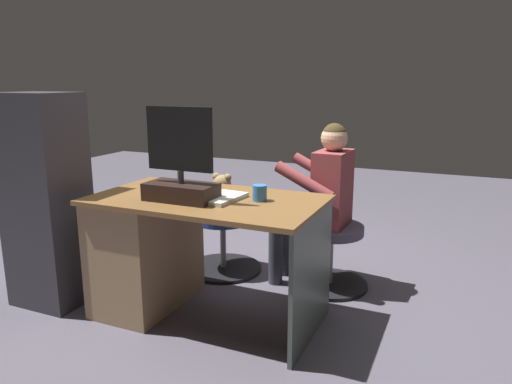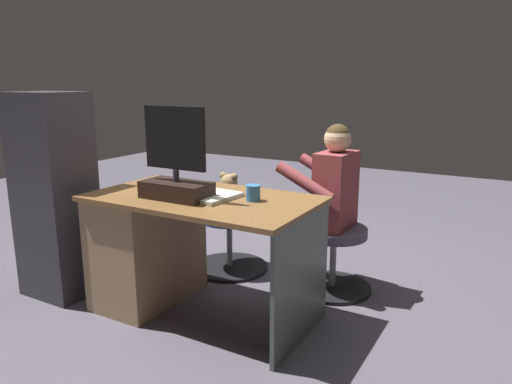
{
  "view_description": "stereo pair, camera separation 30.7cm",
  "coord_description": "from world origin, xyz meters",
  "px_view_note": "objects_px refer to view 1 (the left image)",
  "views": [
    {
      "loc": [
        -1.35,
        2.76,
        1.41
      ],
      "look_at": [
        -0.14,
        0.02,
        0.71
      ],
      "focal_mm": 33.92,
      "sensor_mm": 36.0,
      "label": 1
    },
    {
      "loc": [
        -1.63,
        2.62,
        1.41
      ],
      "look_at": [
        -0.14,
        0.02,
        0.71
      ],
      "focal_mm": 33.92,
      "sensor_mm": 36.0,
      "label": 2
    }
  ],
  "objects_px": {
    "cup": "(260,193)",
    "visitor_chair": "(330,250)",
    "monitor": "(181,175)",
    "desk": "(160,246)",
    "computer_mouse": "(167,188)",
    "keyboard": "(209,193)",
    "teddy_bear": "(223,195)",
    "person": "(320,193)",
    "tv_remote": "(154,193)",
    "office_chair_teddy": "(223,240)"
  },
  "relations": [
    {
      "from": "keyboard",
      "to": "computer_mouse",
      "type": "bearing_deg",
      "value": -0.33
    },
    {
      "from": "computer_mouse",
      "to": "visitor_chair",
      "type": "relative_size",
      "value": 0.18
    },
    {
      "from": "keyboard",
      "to": "visitor_chair",
      "type": "xyz_separation_m",
      "value": [
        -0.57,
        -0.66,
        -0.49
      ]
    },
    {
      "from": "keyboard",
      "to": "person",
      "type": "relative_size",
      "value": 0.37
    },
    {
      "from": "computer_mouse",
      "to": "cup",
      "type": "xyz_separation_m",
      "value": [
        -0.62,
        0.0,
        0.03
      ]
    },
    {
      "from": "monitor",
      "to": "visitor_chair",
      "type": "distance_m",
      "value": 1.23
    },
    {
      "from": "desk",
      "to": "keyboard",
      "type": "distance_m",
      "value": 0.48
    },
    {
      "from": "visitor_chair",
      "to": "person",
      "type": "distance_m",
      "value": 0.4
    },
    {
      "from": "cup",
      "to": "visitor_chair",
      "type": "relative_size",
      "value": 0.17
    },
    {
      "from": "monitor",
      "to": "computer_mouse",
      "type": "height_order",
      "value": "monitor"
    },
    {
      "from": "keyboard",
      "to": "tv_remote",
      "type": "bearing_deg",
      "value": 20.11
    },
    {
      "from": "keyboard",
      "to": "cup",
      "type": "bearing_deg",
      "value": -179.97
    },
    {
      "from": "monitor",
      "to": "teddy_bear",
      "type": "height_order",
      "value": "monitor"
    },
    {
      "from": "desk",
      "to": "computer_mouse",
      "type": "relative_size",
      "value": 13.84
    },
    {
      "from": "desk",
      "to": "cup",
      "type": "height_order",
      "value": "cup"
    },
    {
      "from": "teddy_bear",
      "to": "person",
      "type": "xyz_separation_m",
      "value": [
        -0.72,
        -0.03,
        0.08
      ]
    },
    {
      "from": "desk",
      "to": "office_chair_teddy",
      "type": "height_order",
      "value": "desk"
    },
    {
      "from": "computer_mouse",
      "to": "office_chair_teddy",
      "type": "distance_m",
      "value": 0.81
    },
    {
      "from": "keyboard",
      "to": "teddy_bear",
      "type": "bearing_deg",
      "value": -69.22
    },
    {
      "from": "office_chair_teddy",
      "to": "teddy_bear",
      "type": "xyz_separation_m",
      "value": [
        0.0,
        -0.01,
        0.34
      ]
    },
    {
      "from": "cup",
      "to": "visitor_chair",
      "type": "xyz_separation_m",
      "value": [
        -0.24,
        -0.66,
        -0.53
      ]
    },
    {
      "from": "computer_mouse",
      "to": "visitor_chair",
      "type": "height_order",
      "value": "computer_mouse"
    },
    {
      "from": "tv_remote",
      "to": "person",
      "type": "height_order",
      "value": "person"
    },
    {
      "from": "tv_remote",
      "to": "person",
      "type": "distance_m",
      "value": 1.11
    },
    {
      "from": "computer_mouse",
      "to": "teddy_bear",
      "type": "height_order",
      "value": "computer_mouse"
    },
    {
      "from": "computer_mouse",
      "to": "teddy_bear",
      "type": "distance_m",
      "value": 0.66
    },
    {
      "from": "desk",
      "to": "tv_remote",
      "type": "distance_m",
      "value": 0.36
    },
    {
      "from": "computer_mouse",
      "to": "visitor_chair",
      "type": "distance_m",
      "value": 1.19
    },
    {
      "from": "person",
      "to": "office_chair_teddy",
      "type": "bearing_deg",
      "value": 2.83
    },
    {
      "from": "keyboard",
      "to": "office_chair_teddy",
      "type": "xyz_separation_m",
      "value": [
        0.24,
        -0.62,
        -0.51
      ]
    },
    {
      "from": "office_chair_teddy",
      "to": "visitor_chair",
      "type": "distance_m",
      "value": 0.81
    },
    {
      "from": "monitor",
      "to": "computer_mouse",
      "type": "distance_m",
      "value": 0.3
    },
    {
      "from": "monitor",
      "to": "teddy_bear",
      "type": "bearing_deg",
      "value": -78.65
    },
    {
      "from": "cup",
      "to": "teddy_bear",
      "type": "relative_size",
      "value": 0.3
    },
    {
      "from": "desk",
      "to": "monitor",
      "type": "distance_m",
      "value": 0.56
    },
    {
      "from": "person",
      "to": "desk",
      "type": "bearing_deg",
      "value": 41.73
    },
    {
      "from": "tv_remote",
      "to": "person",
      "type": "bearing_deg",
      "value": -149.61
    },
    {
      "from": "desk",
      "to": "computer_mouse",
      "type": "height_order",
      "value": "computer_mouse"
    },
    {
      "from": "monitor",
      "to": "tv_remote",
      "type": "distance_m",
      "value": 0.27
    },
    {
      "from": "computer_mouse",
      "to": "tv_remote",
      "type": "bearing_deg",
      "value": 82.46
    },
    {
      "from": "visitor_chair",
      "to": "person",
      "type": "bearing_deg",
      "value": 2.83
    },
    {
      "from": "office_chair_teddy",
      "to": "person",
      "type": "height_order",
      "value": "person"
    },
    {
      "from": "computer_mouse",
      "to": "office_chair_teddy",
      "type": "relative_size",
      "value": 0.17
    },
    {
      "from": "visitor_chair",
      "to": "cup",
      "type": "bearing_deg",
      "value": 69.89
    },
    {
      "from": "computer_mouse",
      "to": "cup",
      "type": "height_order",
      "value": "cup"
    },
    {
      "from": "visitor_chair",
      "to": "tv_remote",
      "type": "bearing_deg",
      "value": 41.49
    },
    {
      "from": "monitor",
      "to": "computer_mouse",
      "type": "relative_size",
      "value": 5.44
    },
    {
      "from": "visitor_chair",
      "to": "keyboard",
      "type": "bearing_deg",
      "value": 49.33
    },
    {
      "from": "tv_remote",
      "to": "teddy_bear",
      "type": "bearing_deg",
      "value": -108.97
    },
    {
      "from": "teddy_bear",
      "to": "visitor_chair",
      "type": "xyz_separation_m",
      "value": [
        -0.81,
        -0.03,
        -0.32
      ]
    }
  ]
}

